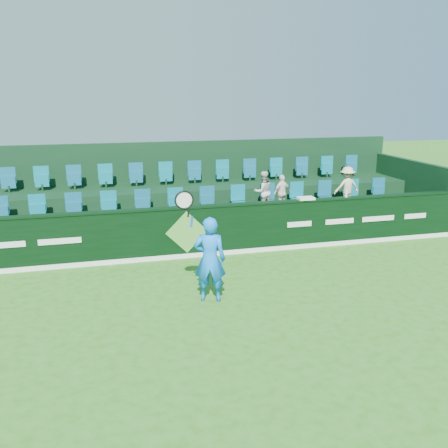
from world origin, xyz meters
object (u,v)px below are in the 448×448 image
object	(u,v)px
spectator_middle	(282,193)
spectator_right	(347,187)
towel	(306,198)
drinks_bottle	(346,193)
tennis_player	(209,259)
spectator_left	(263,192)

from	to	relation	value
spectator_middle	spectator_right	distance (m)	2.07
towel	drinks_bottle	distance (m)	1.21
tennis_player	towel	size ratio (longest dim) A/B	5.43
spectator_left	towel	world-z (taller)	spectator_left
tennis_player	towel	xyz separation A→B (m)	(3.35, 2.87, 0.48)
spectator_right	drinks_bottle	xyz separation A→B (m)	(-0.61, -1.12, 0.06)
drinks_bottle	spectator_right	bearing A→B (deg)	61.29
spectator_left	towel	distance (m)	1.40
spectator_middle	drinks_bottle	bearing A→B (deg)	120.93
tennis_player	drinks_bottle	bearing A→B (deg)	32.18
towel	drinks_bottle	size ratio (longest dim) A/B	1.90
drinks_bottle	towel	bearing A→B (deg)	180.00
spectator_left	drinks_bottle	xyz separation A→B (m)	(2.04, -1.12, 0.07)
tennis_player	spectator_right	world-z (taller)	tennis_player
spectator_left	drinks_bottle	bearing A→B (deg)	144.65
spectator_left	spectator_middle	distance (m)	0.58
spectator_right	drinks_bottle	world-z (taller)	spectator_right
towel	spectator_left	bearing A→B (deg)	126.62
spectator_left	towel	bearing A→B (deg)	120.06
spectator_middle	spectator_left	bearing A→B (deg)	-21.57
tennis_player	spectator_right	distance (m)	6.55
spectator_middle	towel	xyz separation A→B (m)	(0.25, -1.12, 0.05)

